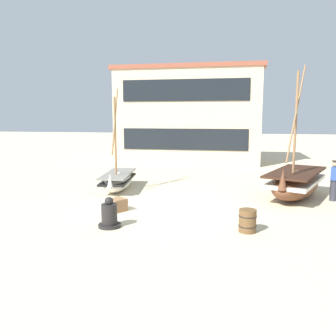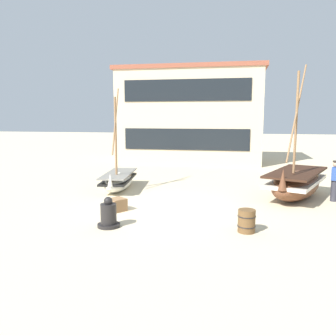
{
  "view_description": "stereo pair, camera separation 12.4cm",
  "coord_description": "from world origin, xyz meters",
  "px_view_note": "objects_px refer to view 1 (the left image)",
  "views": [
    {
      "loc": [
        2.56,
        -12.74,
        3.47
      ],
      "look_at": [
        0.0,
        1.0,
        1.4
      ],
      "focal_mm": 37.3,
      "sensor_mm": 36.0,
      "label": 1
    },
    {
      "loc": [
        2.68,
        -12.72,
        3.47
      ],
      "look_at": [
        0.0,
        1.0,
        1.4
      ],
      "focal_mm": 37.3,
      "sensor_mm": 36.0,
      "label": 2
    }
  ],
  "objects_px": {
    "fisherman_by_hull": "(334,181)",
    "harbor_building_main": "(189,115)",
    "cargo_crate": "(117,205)",
    "wooden_barrel": "(248,221)",
    "capstan_winch": "(109,215)",
    "fishing_boat_centre_large": "(118,180)",
    "fishing_boat_near_left": "(295,183)"
  },
  "relations": [
    {
      "from": "capstan_winch",
      "to": "cargo_crate",
      "type": "bearing_deg",
      "value": 101.18
    },
    {
      "from": "fisherman_by_hull",
      "to": "cargo_crate",
      "type": "bearing_deg",
      "value": -159.16
    },
    {
      "from": "fisherman_by_hull",
      "to": "capstan_winch",
      "type": "height_order",
      "value": "fisherman_by_hull"
    },
    {
      "from": "fishing_boat_near_left",
      "to": "fisherman_by_hull",
      "type": "distance_m",
      "value": 1.49
    },
    {
      "from": "cargo_crate",
      "to": "fishing_boat_centre_large",
      "type": "bearing_deg",
      "value": 108.19
    },
    {
      "from": "fishing_boat_near_left",
      "to": "fishing_boat_centre_large",
      "type": "height_order",
      "value": "fishing_boat_near_left"
    },
    {
      "from": "fishing_boat_near_left",
      "to": "capstan_winch",
      "type": "relative_size",
      "value": 5.79
    },
    {
      "from": "fisherman_by_hull",
      "to": "wooden_barrel",
      "type": "height_order",
      "value": "fisherman_by_hull"
    },
    {
      "from": "fisherman_by_hull",
      "to": "capstan_winch",
      "type": "relative_size",
      "value": 1.73
    },
    {
      "from": "fishing_boat_centre_large",
      "to": "fisherman_by_hull",
      "type": "relative_size",
      "value": 2.83
    },
    {
      "from": "fishing_boat_centre_large",
      "to": "wooden_barrel",
      "type": "xyz_separation_m",
      "value": [
        5.84,
        -5.2,
        -0.12
      ]
    },
    {
      "from": "fishing_boat_near_left",
      "to": "cargo_crate",
      "type": "distance_m",
      "value": 7.63
    },
    {
      "from": "harbor_building_main",
      "to": "fishing_boat_near_left",
      "type": "bearing_deg",
      "value": -62.49
    },
    {
      "from": "cargo_crate",
      "to": "fisherman_by_hull",
      "type": "bearing_deg",
      "value": 20.84
    },
    {
      "from": "fishing_boat_near_left",
      "to": "cargo_crate",
      "type": "xyz_separation_m",
      "value": [
        -6.82,
        -3.41,
        -0.42
      ]
    },
    {
      "from": "wooden_barrel",
      "to": "fishing_boat_centre_large",
      "type": "bearing_deg",
      "value": 138.31
    },
    {
      "from": "wooden_barrel",
      "to": "harbor_building_main",
      "type": "distance_m",
      "value": 17.36
    },
    {
      "from": "harbor_building_main",
      "to": "fisherman_by_hull",
      "type": "bearing_deg",
      "value": -57.7
    },
    {
      "from": "fishing_boat_near_left",
      "to": "wooden_barrel",
      "type": "height_order",
      "value": "fishing_boat_near_left"
    },
    {
      "from": "fishing_boat_near_left",
      "to": "harbor_building_main",
      "type": "xyz_separation_m",
      "value": [
        -6.07,
        11.66,
        2.91
      ]
    },
    {
      "from": "wooden_barrel",
      "to": "capstan_winch",
      "type": "bearing_deg",
      "value": -175.85
    },
    {
      "from": "fisherman_by_hull",
      "to": "harbor_building_main",
      "type": "height_order",
      "value": "harbor_building_main"
    },
    {
      "from": "harbor_building_main",
      "to": "capstan_winch",
      "type": "bearing_deg",
      "value": -91.29
    },
    {
      "from": "fisherman_by_hull",
      "to": "harbor_building_main",
      "type": "xyz_separation_m",
      "value": [
        -7.53,
        11.91,
        2.73
      ]
    },
    {
      "from": "fisherman_by_hull",
      "to": "wooden_barrel",
      "type": "relative_size",
      "value": 2.41
    },
    {
      "from": "fisherman_by_hull",
      "to": "cargo_crate",
      "type": "xyz_separation_m",
      "value": [
        -8.28,
        -3.15,
        -0.6
      ]
    },
    {
      "from": "wooden_barrel",
      "to": "harbor_building_main",
      "type": "height_order",
      "value": "harbor_building_main"
    },
    {
      "from": "fisherman_by_hull",
      "to": "harbor_building_main",
      "type": "bearing_deg",
      "value": 122.3
    },
    {
      "from": "capstan_winch",
      "to": "wooden_barrel",
      "type": "height_order",
      "value": "capstan_winch"
    },
    {
      "from": "cargo_crate",
      "to": "harbor_building_main",
      "type": "distance_m",
      "value": 15.44
    },
    {
      "from": "fishing_boat_near_left",
      "to": "capstan_winch",
      "type": "bearing_deg",
      "value": -140.81
    },
    {
      "from": "wooden_barrel",
      "to": "fisherman_by_hull",
      "type": "bearing_deg",
      "value": 52.23
    }
  ]
}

